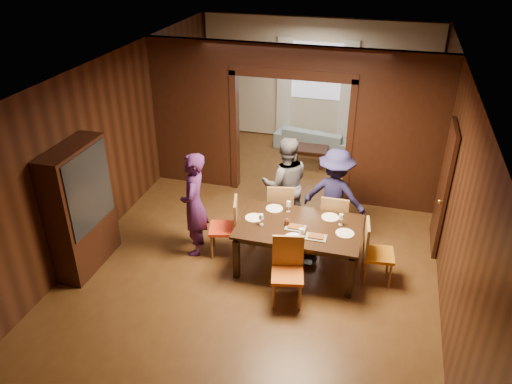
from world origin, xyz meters
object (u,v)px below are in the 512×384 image
(coffee_table, at_px, (308,156))
(chair_far_l, at_px, (280,207))
(person_navy, at_px, (335,196))
(person_grey, at_px, (285,184))
(chair_right, at_px, (379,253))
(chair_near, at_px, (287,273))
(chair_far_r, at_px, (335,219))
(person_purple, at_px, (194,204))
(hutch, at_px, (81,208))
(sofa, at_px, (315,139))
(chair_left, at_px, (223,227))
(dining_table, at_px, (298,247))

(coffee_table, xyz_separation_m, chair_far_l, (0.00, -2.80, 0.28))
(person_navy, bearing_deg, person_grey, 2.35)
(chair_right, xyz_separation_m, chair_near, (-1.19, -0.84, 0.00))
(person_grey, height_order, chair_far_r, person_grey)
(person_purple, height_order, hutch, hutch)
(person_purple, height_order, person_grey, person_purple)
(person_navy, relative_size, coffee_table, 2.03)
(person_grey, distance_m, chair_far_l, 0.40)
(person_navy, distance_m, sofa, 3.75)
(person_navy, bearing_deg, chair_far_r, 114.80)
(chair_near, bearing_deg, chair_far_r, 62.61)
(chair_left, bearing_deg, chair_near, 39.62)
(person_navy, distance_m, dining_table, 1.13)
(person_navy, distance_m, hutch, 3.97)
(coffee_table, height_order, chair_far_r, chair_far_r)
(coffee_table, relative_size, chair_far_l, 0.82)
(coffee_table, height_order, chair_right, chair_right)
(person_navy, height_order, chair_far_r, person_navy)
(chair_far_r, bearing_deg, coffee_table, -72.35)
(chair_left, xyz_separation_m, chair_far_r, (1.68, 0.71, 0.00))
(sofa, xyz_separation_m, hutch, (-2.67, -5.35, 0.73))
(coffee_table, bearing_deg, chair_far_r, -72.13)
(coffee_table, xyz_separation_m, chair_far_r, (0.95, -2.94, 0.28))
(sofa, distance_m, hutch, 6.03)
(person_purple, height_order, sofa, person_purple)
(person_purple, relative_size, chair_far_l, 1.78)
(person_purple, height_order, coffee_table, person_purple)
(chair_right, relative_size, chair_far_l, 1.00)
(person_grey, bearing_deg, chair_left, 33.17)
(person_purple, bearing_deg, chair_right, 77.90)
(coffee_table, bearing_deg, chair_far_l, -89.91)
(person_navy, bearing_deg, chair_near, 87.49)
(chair_far_r, bearing_deg, chair_left, 22.69)
(chair_far_l, height_order, chair_far_r, same)
(chair_right, relative_size, chair_far_r, 1.00)
(person_purple, bearing_deg, chair_far_l, 115.40)
(coffee_table, height_order, hutch, hutch)
(chair_right, bearing_deg, person_navy, 33.62)
(chair_far_l, bearing_deg, coffee_table, -102.26)
(person_navy, height_order, dining_table, person_navy)
(sofa, height_order, chair_far_l, chair_far_l)
(chair_far_l, bearing_deg, chair_left, 36.76)
(coffee_table, xyz_separation_m, chair_right, (1.70, -3.71, 0.28))
(dining_table, xyz_separation_m, chair_left, (-1.24, 0.07, 0.10))
(dining_table, distance_m, coffee_table, 3.76)
(person_navy, xyz_separation_m, chair_far_l, (-0.89, -0.05, -0.33))
(person_purple, relative_size, sofa, 0.94)
(person_navy, relative_size, dining_table, 0.88)
(dining_table, relative_size, hutch, 0.92)
(chair_near, bearing_deg, coffee_table, 84.37)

